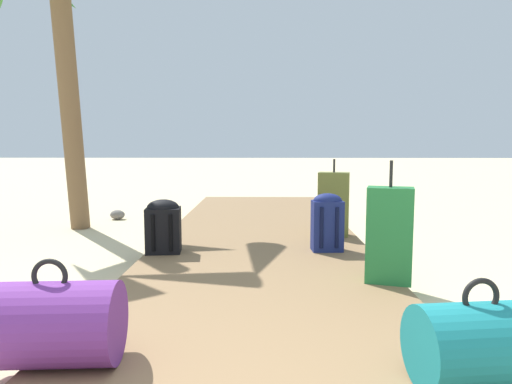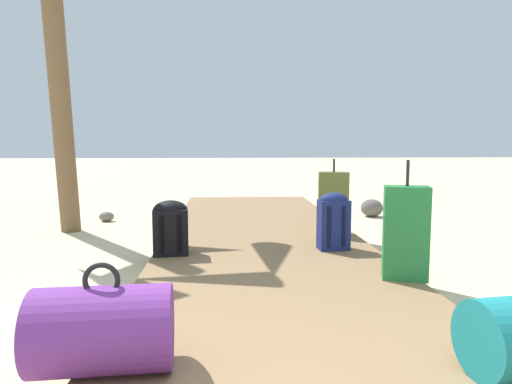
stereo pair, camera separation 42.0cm
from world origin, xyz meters
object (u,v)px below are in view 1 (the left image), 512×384
(backpack_navy, at_px, (327,221))
(suitcase_olive, at_px, (333,204))
(suitcase_green, at_px, (389,235))
(duffel_bag_purple, at_px, (52,324))
(duffel_bag_teal, at_px, (478,345))
(backpack_black, at_px, (163,225))

(backpack_navy, xyz_separation_m, suitcase_olive, (0.17, 0.73, 0.06))
(suitcase_olive, xyz_separation_m, suitcase_green, (0.15, -1.72, 0.00))
(duffel_bag_purple, relative_size, duffel_bag_teal, 1.11)
(duffel_bag_teal, bearing_deg, backpack_navy, 96.99)
(backpack_black, relative_size, duffel_bag_purple, 0.79)
(suitcase_olive, bearing_deg, duffel_bag_teal, -87.62)
(duffel_bag_purple, bearing_deg, suitcase_olive, 59.97)
(suitcase_olive, bearing_deg, suitcase_green, -84.99)
(duffel_bag_purple, relative_size, suitcase_olive, 0.74)
(backpack_black, bearing_deg, duffel_bag_purple, -90.85)
(suitcase_olive, height_order, suitcase_green, suitcase_green)
(suitcase_green, bearing_deg, backpack_navy, 107.92)
(duffel_bag_teal, bearing_deg, suitcase_green, 89.29)
(backpack_navy, distance_m, backpack_black, 1.55)
(backpack_navy, height_order, suitcase_olive, suitcase_olive)
(suitcase_green, height_order, duffel_bag_teal, suitcase_green)
(suitcase_green, bearing_deg, duffel_bag_teal, -90.71)
(backpack_black, relative_size, suitcase_olive, 0.59)
(duffel_bag_purple, xyz_separation_m, suitcase_olive, (1.75, 3.03, 0.16))
(suitcase_olive, xyz_separation_m, duffel_bag_teal, (0.13, -3.18, -0.17))
(backpack_navy, relative_size, duffel_bag_purple, 0.87)
(duffel_bag_teal, bearing_deg, backpack_black, 128.14)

